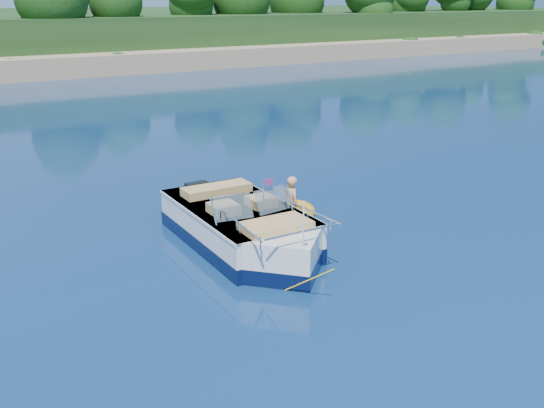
% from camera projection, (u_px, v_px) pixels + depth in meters
% --- Properties ---
extents(ground, '(160.00, 160.00, 0.00)m').
position_uv_depth(ground, '(285.00, 258.00, 13.41)').
color(ground, '#091D43').
rests_on(ground, ground).
extents(motorboat, '(2.32, 6.20, 2.06)m').
position_uv_depth(motorboat, '(246.00, 232.00, 13.83)').
color(motorboat, silver).
rests_on(motorboat, ground).
extents(tow_tube, '(1.63, 1.63, 0.35)m').
position_uv_depth(tow_tube, '(290.00, 211.00, 16.06)').
color(tow_tube, '#F2A410').
rests_on(tow_tube, ground).
extents(boy, '(0.41, 0.83, 1.58)m').
position_uv_depth(boy, '(290.00, 215.00, 16.09)').
color(boy, tan).
rests_on(boy, ground).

